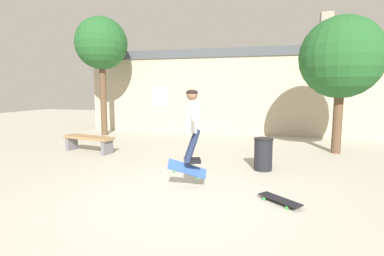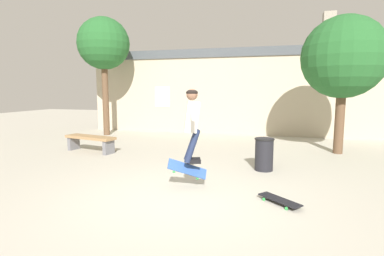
{
  "view_description": "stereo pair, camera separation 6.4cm",
  "coord_description": "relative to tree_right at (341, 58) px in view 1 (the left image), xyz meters",
  "views": [
    {
      "loc": [
        1.49,
        -4.87,
        1.89
      ],
      "look_at": [
        0.07,
        0.48,
        1.18
      ],
      "focal_mm": 28.0,
      "sensor_mm": 36.0,
      "label": 1
    },
    {
      "loc": [
        1.55,
        -4.85,
        1.89
      ],
      "look_at": [
        0.07,
        0.48,
        1.18
      ],
      "focal_mm": 28.0,
      "sensor_mm": 36.0,
      "label": 2
    }
  ],
  "objects": [
    {
      "name": "park_bench",
      "position": [
        -7.27,
        -1.78,
        -2.45
      ],
      "size": [
        1.77,
        0.81,
        0.49
      ],
      "rotation": [
        0.0,
        0.0,
        -0.22
      ],
      "color": "#99754C",
      "rests_on": "ground_plane"
    },
    {
      "name": "tree_right",
      "position": [
        0.0,
        0.0,
        0.0
      ],
      "size": [
        2.37,
        2.37,
        4.01
      ],
      "color": "brown",
      "rests_on": "ground_plane"
    },
    {
      "name": "skateboard_flipping",
      "position": [
        -3.43,
        -4.31,
        -2.42
      ],
      "size": [
        0.67,
        0.51,
        0.44
      ],
      "rotation": [
        0.0,
        0.0,
        0.5
      ],
      "color": "#2D519E"
    },
    {
      "name": "skateboard_resting",
      "position": [
        -1.73,
        -4.64,
        -2.73
      ],
      "size": [
        0.72,
        0.68,
        0.08
      ],
      "rotation": [
        0.0,
        0.0,
        2.42
      ],
      "color": "black",
      "rests_on": "ground_plane"
    },
    {
      "name": "tree_left",
      "position": [
        -8.68,
        1.46,
        0.92
      ],
      "size": [
        2.1,
        2.1,
        4.82
      ],
      "color": "brown",
      "rests_on": "ground_plane"
    },
    {
      "name": "building_backdrop",
      "position": [
        -3.37,
        3.16,
        -0.91
      ],
      "size": [
        13.95,
        0.52,
        4.82
      ],
      "color": "#B7A88E",
      "rests_on": "ground_plane"
    },
    {
      "name": "trash_bin",
      "position": [
        -2.07,
        -2.55,
        -2.4
      ],
      "size": [
        0.46,
        0.46,
        0.77
      ],
      "color": "black",
      "rests_on": "ground_plane"
    },
    {
      "name": "ground_plane",
      "position": [
        -3.41,
        -4.8,
        -2.8
      ],
      "size": [
        40.0,
        40.0,
        0.0
      ],
      "primitive_type": "plane",
      "color": "#B2AD9E"
    },
    {
      "name": "skater",
      "position": [
        -3.34,
        -4.32,
        -1.46
      ],
      "size": [
        0.48,
        1.24,
        1.38
      ],
      "rotation": [
        0.0,
        0.0,
        0.32
      ],
      "color": "silver"
    }
  ]
}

